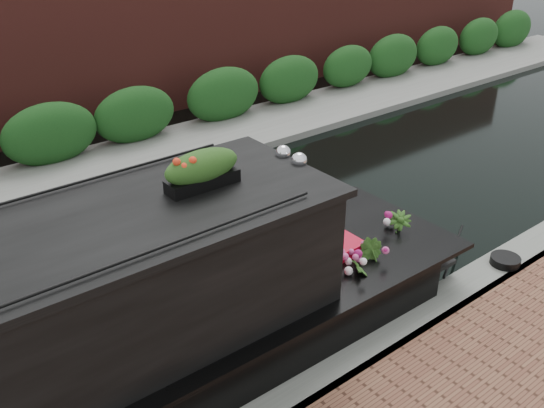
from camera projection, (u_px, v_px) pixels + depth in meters
ground at (175, 270)px, 9.50m from camera, size 80.00×80.00×0.00m
near_bank_coping at (318, 389)px, 7.22m from camera, size 40.00×0.60×0.50m
far_bank_path at (70, 181)px, 12.41m from camera, size 40.00×2.40×0.34m
far_hedge at (53, 167)px, 13.03m from camera, size 40.00×1.10×2.80m
far_brick_wall at (20, 140)px, 14.49m from camera, size 40.00×1.00×8.00m
rope_fender at (404, 246)px, 9.78m from camera, size 0.37×0.45×0.37m
coiled_mooring_rope at (505, 260)px, 9.17m from camera, size 0.45×0.45×0.12m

